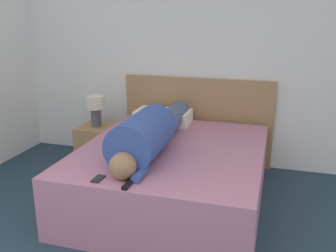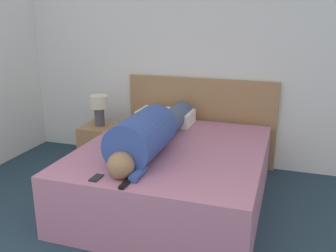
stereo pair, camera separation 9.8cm
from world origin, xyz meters
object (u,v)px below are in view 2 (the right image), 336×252
(bed, at_px, (173,175))
(person_lying, at_px, (151,133))
(tv_remote, at_px, (125,184))
(cell_phone, at_px, (96,178))
(pillow_near_headboard, at_px, (166,117))
(nightstand, at_px, (101,145))
(table_lamp, at_px, (99,106))

(bed, relative_size, person_lying, 1.08)
(tv_remote, xyz_separation_m, cell_phone, (-0.26, 0.04, -0.01))
(pillow_near_headboard, xyz_separation_m, cell_phone, (-0.02, -1.59, -0.07))
(cell_phone, bearing_deg, person_lying, 75.72)
(bed, xyz_separation_m, cell_phone, (-0.34, -0.84, 0.28))
(pillow_near_headboard, bearing_deg, nightstand, -171.92)
(table_lamp, relative_size, cell_phone, 2.79)
(bed, xyz_separation_m, table_lamp, (-1.11, 0.64, 0.44))
(bed, height_order, pillow_near_headboard, pillow_near_headboard)
(person_lying, distance_m, cell_phone, 0.74)
(pillow_near_headboard, bearing_deg, table_lamp, -171.92)
(tv_remote, bearing_deg, bed, 84.46)
(person_lying, bearing_deg, cell_phone, -104.28)
(pillow_near_headboard, bearing_deg, cell_phone, -90.70)
(nightstand, relative_size, pillow_near_headboard, 0.78)
(person_lying, relative_size, pillow_near_headboard, 2.94)
(bed, height_order, nightstand, bed)
(bed, height_order, person_lying, person_lying)
(tv_remote, bearing_deg, table_lamp, 123.91)
(bed, distance_m, tv_remote, 0.93)
(tv_remote, distance_m, cell_phone, 0.26)
(bed, relative_size, pillow_near_headboard, 3.17)
(table_lamp, bearing_deg, cell_phone, -62.67)
(nightstand, relative_size, cell_phone, 3.68)
(pillow_near_headboard, relative_size, tv_remote, 4.09)
(nightstand, xyz_separation_m, table_lamp, (0.00, -0.00, 0.47))
(table_lamp, height_order, cell_phone, table_lamp)
(nightstand, relative_size, tv_remote, 3.19)
(nightstand, xyz_separation_m, cell_phone, (0.77, -1.48, 0.32))
(table_lamp, xyz_separation_m, person_lying, (0.94, -0.78, 0.01))
(nightstand, height_order, tv_remote, tv_remote)
(table_lamp, distance_m, tv_remote, 1.84)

